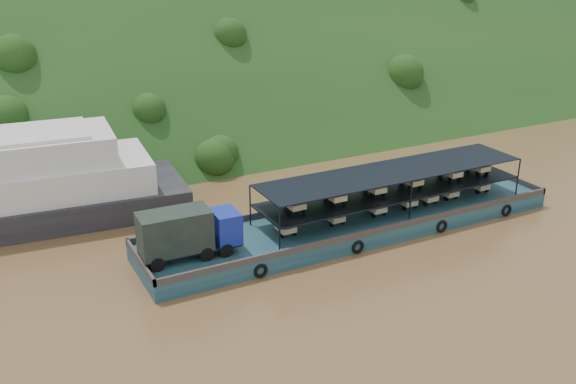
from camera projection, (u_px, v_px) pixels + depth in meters
name	position (u px, v px, depth m)	size (l,w,h in m)	color
ground	(328.00, 238.00, 50.44)	(160.00, 160.00, 0.00)	brown
hillside	(180.00, 128.00, 80.13)	(140.00, 28.00, 28.00)	#163914
cargo_barge	(340.00, 221.00, 50.59)	(35.00, 7.18, 4.76)	#143047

